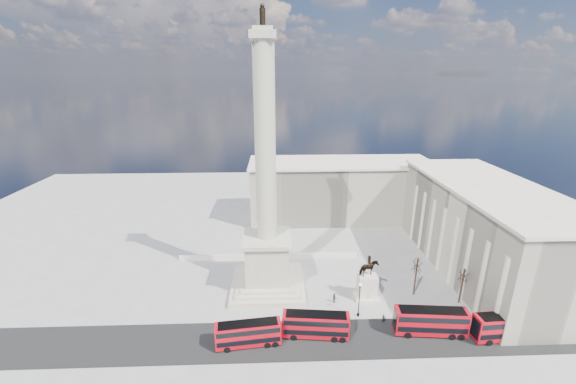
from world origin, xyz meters
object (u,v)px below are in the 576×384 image
at_px(pedestrian_crossing, 334,298).
at_px(nelsons_column, 267,226).
at_px(red_bus_d, 509,326).
at_px(pedestrian_standing, 431,317).
at_px(victorian_lamp, 359,297).
at_px(pedestrian_walking, 383,319).
at_px(red_bus_c, 431,321).
at_px(equestrian_statue, 367,283).
at_px(red_bus_b, 316,325).
at_px(red_bus_a, 249,334).

bearing_deg(pedestrian_crossing, nelsons_column, 54.37).
height_order(red_bus_d, pedestrian_standing, red_bus_d).
xyz_separation_m(nelsons_column, pedestrian_standing, (27.51, -11.50, -11.99)).
height_order(nelsons_column, pedestrian_standing, nelsons_column).
xyz_separation_m(red_bus_d, victorian_lamp, (-22.10, 6.32, 1.51)).
bearing_deg(pedestrian_standing, pedestrian_walking, -0.14).
bearing_deg(pedestrian_walking, red_bus_d, -23.98).
relative_size(red_bus_d, pedestrian_standing, 5.94).
distance_m(nelsons_column, red_bus_d, 42.34).
bearing_deg(pedestrian_walking, pedestrian_standing, -10.34).
height_order(red_bus_c, pedestrian_standing, red_bus_c).
xyz_separation_m(red_bus_c, equestrian_statue, (-7.79, 9.79, 0.76)).
height_order(nelsons_column, victorian_lamp, nelsons_column).
relative_size(pedestrian_walking, pedestrian_standing, 0.85).
height_order(pedestrian_walking, pedestrian_standing, pedestrian_standing).
xyz_separation_m(nelsons_column, equestrian_statue, (18.34, -4.59, -9.78)).
height_order(red_bus_b, equestrian_statue, equestrian_statue).
height_order(nelsons_column, red_bus_b, nelsons_column).
distance_m(nelsons_column, red_bus_c, 31.63).
distance_m(red_bus_a, red_bus_c, 28.80).
relative_size(red_bus_c, equestrian_statue, 1.27).
height_order(nelsons_column, red_bus_a, nelsons_column).
relative_size(nelsons_column, victorian_lamp, 7.66).
xyz_separation_m(red_bus_a, equestrian_statue, (20.98, 11.20, 1.03)).
bearing_deg(red_bus_a, red_bus_c, -3.88).
xyz_separation_m(victorian_lamp, pedestrian_crossing, (-3.52, 3.96, -2.88)).
distance_m(red_bus_c, equestrian_statue, 12.53).
bearing_deg(red_bus_d, pedestrian_walking, 163.29).
distance_m(victorian_lamp, pedestrian_standing, 12.33).
xyz_separation_m(victorian_lamp, pedestrian_standing, (11.84, -1.88, -2.90)).
relative_size(pedestrian_walking, pedestrian_crossing, 0.83).
xyz_separation_m(red_bus_c, pedestrian_standing, (1.37, 2.88, -1.46)).
xyz_separation_m(red_bus_b, red_bus_d, (29.93, -1.64, 0.11)).
xyz_separation_m(red_bus_a, red_bus_b, (10.48, 1.49, 0.10)).
height_order(red_bus_c, pedestrian_walking, red_bus_c).
xyz_separation_m(red_bus_a, pedestrian_standing, (30.14, 4.29, -1.18)).
xyz_separation_m(nelsons_column, pedestrian_walking, (19.48, -11.50, -12.13)).
distance_m(red_bus_a, equestrian_statue, 23.80).
bearing_deg(red_bus_a, red_bus_d, -6.89).
bearing_deg(pedestrian_crossing, red_bus_b, 142.83).
xyz_separation_m(victorian_lamp, pedestrian_walking, (3.82, -1.88, -3.04)).
relative_size(nelsons_column, red_bus_c, 4.37).
height_order(nelsons_column, pedestrian_crossing, nelsons_column).
bearing_deg(pedestrian_standing, equestrian_statue, -37.16).
bearing_deg(red_bus_d, red_bus_a, 176.72).
height_order(red_bus_d, victorian_lamp, victorian_lamp).
distance_m(victorian_lamp, pedestrian_crossing, 6.03).
bearing_deg(victorian_lamp, equestrian_statue, 61.99).
bearing_deg(pedestrian_crossing, pedestrian_standing, -121.47).
bearing_deg(red_bus_c, nelsons_column, 156.45).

